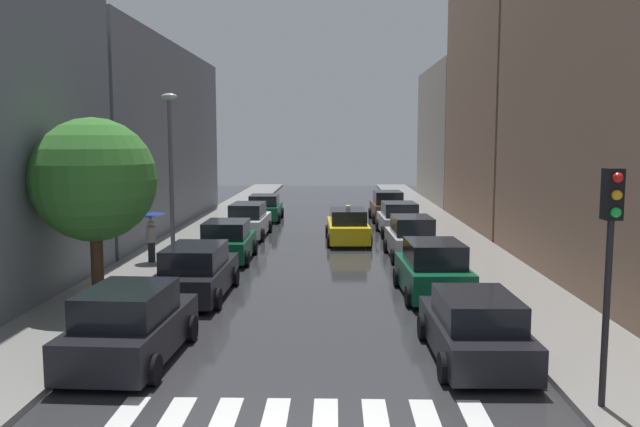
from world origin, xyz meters
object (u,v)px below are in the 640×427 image
at_px(lamp_post_left, 171,167).
at_px(parked_car_right_fourth, 399,220).
at_px(parked_car_left_second, 197,273).
at_px(parked_car_right_second, 433,271).
at_px(parked_car_left_fifth, 265,208).
at_px(street_tree_left, 94,180).
at_px(parked_car_right_fifth, 387,207).
at_px(pedestrian_foreground, 151,225).
at_px(parked_car_left_third, 227,242).
at_px(parked_car_left_fourth, 248,221).
at_px(parked_car_right_nearest, 475,329).
at_px(traffic_light_right_corner, 611,235).
at_px(parked_car_right_third, 411,239).
at_px(parked_car_left_nearest, 131,326).
at_px(taxi_midroad, 348,227).

bearing_deg(lamp_post_left, parked_car_right_fourth, 44.24).
height_order(parked_car_left_second, parked_car_right_second, parked_car_right_second).
relative_size(parked_car_left_fifth, lamp_post_left, 0.64).
bearing_deg(parked_car_right_fourth, street_tree_left, 142.74).
height_order(parked_car_right_fifth, pedestrian_foreground, pedestrian_foreground).
relative_size(parked_car_left_third, pedestrian_foreground, 2.18).
xyz_separation_m(parked_car_left_fourth, parked_car_right_nearest, (7.56, -18.31, -0.08)).
bearing_deg(parked_car_left_third, parked_car_right_fourth, -46.96).
bearing_deg(traffic_light_right_corner, parked_car_right_second, 101.23).
bearing_deg(parked_car_right_third, parked_car_left_fifth, 28.95).
relative_size(parked_car_left_second, parked_car_right_fifth, 1.16).
distance_m(parked_car_left_third, parked_car_right_fifth, 15.20).
height_order(parked_car_left_fifth, traffic_light_right_corner, traffic_light_right_corner).
bearing_deg(parked_car_left_fourth, pedestrian_foreground, 161.08).
xyz_separation_m(parked_car_right_third, parked_car_right_fifth, (0.00, 12.50, 0.02)).
xyz_separation_m(pedestrian_foreground, lamp_post_left, (1.05, -0.79, 2.32)).
bearing_deg(parked_car_right_nearest, parked_car_left_third, 31.57).
distance_m(parked_car_left_second, parked_car_left_third, 6.17).
bearing_deg(street_tree_left, parked_car_left_third, 70.79).
bearing_deg(parked_car_left_nearest, parked_car_right_third, -28.72).
xyz_separation_m(parked_car_left_third, parked_car_right_third, (7.61, 0.66, 0.05)).
relative_size(street_tree_left, lamp_post_left, 0.84).
bearing_deg(parked_car_right_second, street_tree_left, 96.22).
height_order(parked_car_left_second, parked_car_right_nearest, parked_car_left_second).
bearing_deg(traffic_light_right_corner, parked_car_right_fifth, 93.39).
relative_size(parked_car_left_nearest, parked_car_left_fifth, 1.06).
xyz_separation_m(parked_car_right_nearest, parked_car_right_fourth, (0.17, 19.14, 0.07)).
distance_m(parked_car_right_second, taxi_midroad, 11.00).
bearing_deg(parked_car_right_fourth, parked_car_left_nearest, 155.67).
distance_m(parked_car_right_third, taxi_midroad, 4.87).
bearing_deg(parked_car_left_fifth, parked_car_right_fourth, -128.33).
relative_size(parked_car_right_second, lamp_post_left, 0.64).
relative_size(parked_car_right_second, parked_car_right_fifth, 0.99).
bearing_deg(parked_car_left_second, parked_car_left_nearest, 178.72).
xyz_separation_m(parked_car_right_nearest, lamp_post_left, (-9.30, 9.91, 3.19)).
bearing_deg(parked_car_right_nearest, pedestrian_foreground, 43.07).
distance_m(parked_car_right_third, traffic_light_right_corner, 15.63).
bearing_deg(parked_car_right_fifth, parked_car_right_nearest, 178.14).
distance_m(parked_car_left_fifth, parked_car_right_nearest, 26.13).
distance_m(parked_car_right_fifth, taxi_midroad, 8.75).
bearing_deg(parked_car_left_second, parked_car_right_fifth, -20.61).
distance_m(parked_car_left_fourth, lamp_post_left, 9.12).
height_order(parked_car_right_nearest, parked_car_right_second, parked_car_right_second).
bearing_deg(street_tree_left, parked_car_left_second, 25.50).
distance_m(parked_car_right_second, lamp_post_left, 10.54).
distance_m(parked_car_right_fourth, street_tree_left, 18.23).
xyz_separation_m(parked_car_left_nearest, parked_car_right_second, (7.66, 6.17, 0.03)).
bearing_deg(parked_car_right_second, lamp_post_left, 64.37).
relative_size(parked_car_left_nearest, pedestrian_foreground, 2.32).
bearing_deg(parked_car_left_second, parked_car_right_fourth, -28.95).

